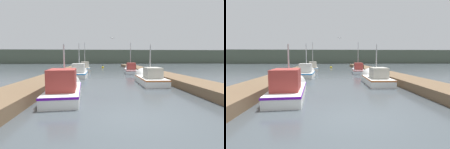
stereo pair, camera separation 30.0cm
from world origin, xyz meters
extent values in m
plane|color=#3D4449|center=(0.00, 0.00, 0.00)|extent=(200.00, 200.00, 0.00)
cube|color=brown|center=(-5.33, 16.00, 0.27)|extent=(2.25, 40.00, 0.54)
cube|color=brown|center=(5.33, 16.00, 0.27)|extent=(2.25, 40.00, 0.54)
cube|color=#4C5647|center=(0.00, 61.68, 2.36)|extent=(120.00, 16.00, 4.72)
cube|color=silver|center=(-3.00, 3.23, 0.27)|extent=(1.94, 4.47, 0.55)
cube|color=#5E10AC|center=(-3.00, 3.23, 0.49)|extent=(1.97, 4.51, 0.10)
cone|color=silver|center=(-3.22, 5.88, 0.27)|extent=(1.59, 1.09, 1.51)
cube|color=#99332D|center=(-2.95, 2.69, 1.05)|extent=(1.40, 1.90, 1.02)
cylinder|color=#B2B2B7|center=(-3.03, 3.55, 1.69)|extent=(0.08, 0.08, 2.28)
cube|color=silver|center=(2.90, 7.57, 0.29)|extent=(1.86, 4.12, 0.57)
cube|color=#C46935|center=(2.90, 7.57, 0.51)|extent=(1.89, 4.15, 0.10)
cone|color=silver|center=(2.99, 10.08, 0.29)|extent=(1.67, 1.01, 1.64)
cube|color=#B2AD9E|center=(2.88, 7.07, 0.97)|extent=(1.19, 1.70, 0.79)
cylinder|color=#B2B2B7|center=(2.91, 7.88, 1.86)|extent=(0.08, 0.08, 2.58)
cube|color=silver|center=(-3.31, 13.07, 0.27)|extent=(1.59, 3.82, 0.53)
cube|color=blue|center=(-3.31, 13.07, 0.47)|extent=(1.62, 3.85, 0.10)
cone|color=silver|center=(-3.31, 15.38, 0.27)|extent=(1.51, 0.80, 1.51)
cube|color=silver|center=(-3.31, 12.60, 1.01)|extent=(1.24, 1.38, 0.95)
cylinder|color=#B2B2B7|center=(-3.31, 13.36, 2.08)|extent=(0.08, 0.08, 3.08)
cube|color=silver|center=(3.05, 17.15, 0.27)|extent=(1.80, 4.36, 0.55)
cube|color=#AD2A2A|center=(3.05, 17.15, 0.49)|extent=(1.83, 4.39, 0.10)
cone|color=silver|center=(3.28, 19.67, 0.27)|extent=(1.40, 0.93, 1.33)
cube|color=#99332D|center=(3.00, 16.62, 0.99)|extent=(1.22, 1.79, 0.88)
cylinder|color=#B2B2B7|center=(3.08, 17.47, 2.34)|extent=(0.08, 0.08, 3.57)
cube|color=silver|center=(-3.33, 21.49, 0.28)|extent=(1.86, 4.39, 0.57)
cube|color=teal|center=(-3.33, 21.49, 0.51)|extent=(1.89, 4.42, 0.10)
cone|color=silver|center=(-3.60, 24.15, 0.28)|extent=(1.46, 1.22, 1.35)
cube|color=#B2AD9E|center=(-3.27, 20.96, 1.03)|extent=(1.25, 1.47, 0.92)
cylinder|color=#B2B2B7|center=(-3.36, 21.81, 2.50)|extent=(0.08, 0.08, 3.87)
cylinder|color=#473523|center=(-4.40, 27.62, 0.50)|extent=(0.28, 0.28, 1.00)
cylinder|color=silver|center=(-4.40, 27.62, 1.02)|extent=(0.32, 0.32, 0.04)
cylinder|color=#473523|center=(4.13, 19.12, 0.56)|extent=(0.23, 0.23, 1.11)
cylinder|color=silver|center=(4.13, 19.12, 1.13)|extent=(0.26, 0.26, 0.04)
cylinder|color=#473523|center=(-4.18, 15.91, 0.65)|extent=(0.23, 0.23, 1.31)
cylinder|color=silver|center=(-4.18, 15.91, 1.33)|extent=(0.27, 0.27, 0.04)
sphere|color=gold|center=(-0.38, 29.03, 0.12)|extent=(0.45, 0.45, 0.45)
cylinder|color=black|center=(-0.38, 29.03, 0.60)|extent=(0.06, 0.06, 0.50)
ellipsoid|color=white|center=(0.49, 15.70, 4.47)|extent=(0.20, 0.31, 0.12)
cube|color=gray|center=(0.35, 15.66, 4.49)|extent=(0.29, 0.18, 0.07)
cube|color=gray|center=(0.62, 15.73, 4.49)|extent=(0.29, 0.18, 0.07)
camera|label=1|loc=(-1.21, -5.85, 2.12)|focal=28.00mm
camera|label=2|loc=(-0.91, -5.87, 2.12)|focal=28.00mm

